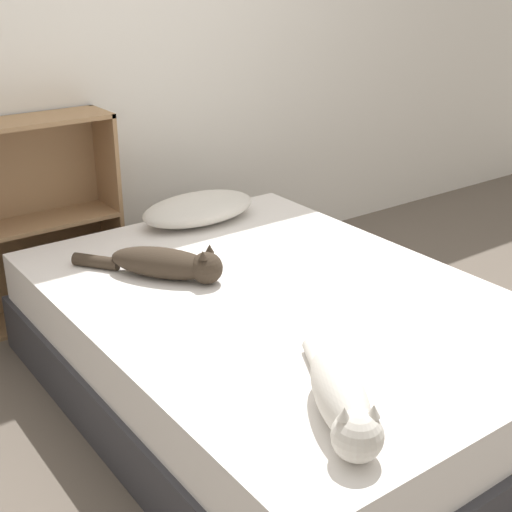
{
  "coord_description": "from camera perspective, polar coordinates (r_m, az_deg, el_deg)",
  "views": [
    {
      "loc": [
        -1.48,
        -1.88,
        1.61
      ],
      "look_at": [
        0.0,
        0.15,
        0.55
      ],
      "focal_mm": 50.0,
      "sensor_mm": 36.0,
      "label": 1
    }
  ],
  "objects": [
    {
      "name": "cat_dark",
      "position": [
        2.79,
        -7.08,
        -0.62
      ],
      "size": [
        0.44,
        0.55,
        0.15
      ],
      "rotation": [
        0.0,
        0.0,
        5.34
      ],
      "color": "#33281E",
      "rests_on": "bed"
    },
    {
      "name": "ground_plane",
      "position": [
        2.89,
        1.83,
        -11.06
      ],
      "size": [
        8.0,
        8.0,
        0.0
      ],
      "primitive_type": "plane",
      "color": "brown"
    },
    {
      "name": "cat_light",
      "position": [
        1.94,
        6.93,
        -11.49
      ],
      "size": [
        0.34,
        0.55,
        0.16
      ],
      "rotation": [
        0.0,
        0.0,
        4.23
      ],
      "color": "beige",
      "rests_on": "bed"
    },
    {
      "name": "pillow",
      "position": [
        3.36,
        -4.61,
        3.8
      ],
      "size": [
        0.57,
        0.31,
        0.13
      ],
      "color": "beige",
      "rests_on": "bed"
    },
    {
      "name": "bookshelf",
      "position": [
        3.45,
        -18.6,
        2.62
      ],
      "size": [
        0.87,
        0.26,
        0.95
      ],
      "color": "#8E6B47",
      "rests_on": "ground_plane"
    },
    {
      "name": "bed",
      "position": [
        2.77,
        1.89,
        -7.26
      ],
      "size": [
        1.47,
        2.04,
        0.45
      ],
      "color": "#333338",
      "rests_on": "ground_plane"
    },
    {
      "name": "wall_back",
      "position": [
        3.59,
        -12.1,
        16.67
      ],
      "size": [
        8.0,
        0.06,
        2.5
      ],
      "color": "silver",
      "rests_on": "ground_plane"
    }
  ]
}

